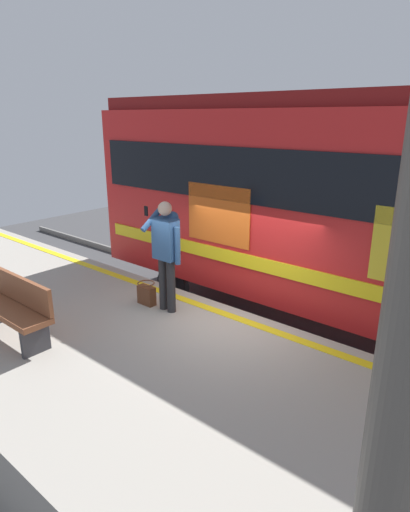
{
  "coord_description": "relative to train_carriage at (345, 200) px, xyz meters",
  "views": [
    {
      "loc": [
        -3.86,
        5.36,
        4.02
      ],
      "look_at": [
        0.4,
        0.3,
        1.88
      ],
      "focal_mm": 30.3,
      "sensor_mm": 36.0,
      "label": 1
    }
  ],
  "objects": [
    {
      "name": "passenger",
      "position": [
        1.76,
        2.59,
        -0.6
      ],
      "size": [
        0.57,
        0.55,
        1.81
      ],
      "color": "#262628",
      "rests_on": "platform"
    },
    {
      "name": "handbag",
      "position": [
        2.2,
        2.67,
        -1.49
      ],
      "size": [
        0.32,
        0.29,
        0.39
      ],
      "color": "#59331E",
      "rests_on": "platform"
    },
    {
      "name": "track_rail_far",
      "position": [
        0.96,
        -0.72,
        -2.57
      ],
      "size": [
        21.54,
        0.08,
        0.16
      ],
      "primitive_type": "cube",
      "color": "slate",
      "rests_on": "ground"
    },
    {
      "name": "platform",
      "position": [
        0.96,
        3.86,
        -2.16
      ],
      "size": [
        16.57,
        4.08,
        0.98
      ],
      "primitive_type": "cube",
      "color": "#9E998E",
      "rests_on": "ground"
    },
    {
      "name": "track_rail_near",
      "position": [
        0.96,
        0.71,
        -2.57
      ],
      "size": [
        21.54,
        0.08,
        0.16
      ],
      "primitive_type": "cube",
      "color": "slate",
      "rests_on": "ground"
    },
    {
      "name": "train_carriage",
      "position": [
        0.0,
        0.0,
        0.0
      ],
      "size": [
        9.58,
        2.79,
        4.22
      ],
      "color": "red",
      "rests_on": "ground"
    },
    {
      "name": "safety_line",
      "position": [
        0.96,
        2.12,
        -1.67
      ],
      "size": [
        16.23,
        0.16,
        0.01
      ],
      "primitive_type": "cube",
      "color": "yellow",
      "rests_on": "platform"
    },
    {
      "name": "bench",
      "position": [
        2.78,
        4.65,
        -1.18
      ],
      "size": [
        1.61,
        0.44,
        0.9
      ],
      "color": "brown",
      "rests_on": "platform"
    },
    {
      "name": "station_column",
      "position": [
        -2.57,
        5.43,
        0.02
      ],
      "size": [
        0.33,
        0.33,
        3.38
      ],
      "primitive_type": "cylinder",
      "color": "#59544C",
      "rests_on": "platform"
    },
    {
      "name": "ground_plane",
      "position": [
        0.96,
        1.82,
        -2.65
      ],
      "size": [
        24.85,
        24.85,
        0.0
      ],
      "primitive_type": "plane",
      "color": "#3D3D3F"
    }
  ]
}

